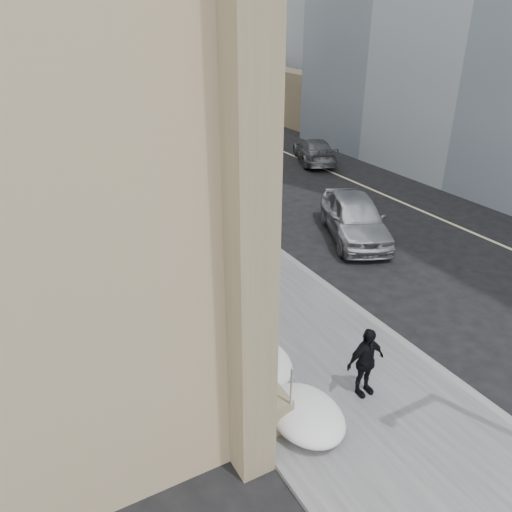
{
  "coord_description": "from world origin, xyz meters",
  "views": [
    {
      "loc": [
        -6.18,
        -8.52,
        8.16
      ],
      "look_at": [
        0.08,
        2.92,
        1.7
      ],
      "focal_mm": 35.0,
      "sensor_mm": 36.0,
      "label": 1
    }
  ],
  "objects_px": {
    "mounted_horse_left": "(237,305)",
    "mounted_horse_right": "(219,234)",
    "car_silver": "(355,217)",
    "car_grey": "(314,151)",
    "pedestrian": "(365,362)"
  },
  "relations": [
    {
      "from": "mounted_horse_left",
      "to": "mounted_horse_right",
      "type": "height_order",
      "value": "mounted_horse_left"
    },
    {
      "from": "car_silver",
      "to": "car_grey",
      "type": "xyz_separation_m",
      "value": [
        4.89,
        9.82,
        -0.18
      ]
    },
    {
      "from": "mounted_horse_left",
      "to": "pedestrian",
      "type": "bearing_deg",
      "value": 100.71
    },
    {
      "from": "car_silver",
      "to": "car_grey",
      "type": "distance_m",
      "value": 10.97
    },
    {
      "from": "car_silver",
      "to": "car_grey",
      "type": "height_order",
      "value": "car_silver"
    },
    {
      "from": "mounted_horse_left",
      "to": "pedestrian",
      "type": "relative_size",
      "value": 1.52
    },
    {
      "from": "pedestrian",
      "to": "car_grey",
      "type": "bearing_deg",
      "value": 57.66
    },
    {
      "from": "mounted_horse_left",
      "to": "car_silver",
      "type": "height_order",
      "value": "mounted_horse_left"
    },
    {
      "from": "mounted_horse_left",
      "to": "car_grey",
      "type": "relative_size",
      "value": 0.56
    },
    {
      "from": "car_silver",
      "to": "mounted_horse_left",
      "type": "bearing_deg",
      "value": -126.53
    },
    {
      "from": "mounted_horse_right",
      "to": "car_grey",
      "type": "distance_m",
      "value": 14.11
    },
    {
      "from": "mounted_horse_left",
      "to": "pedestrian",
      "type": "distance_m",
      "value": 3.67
    },
    {
      "from": "pedestrian",
      "to": "car_silver",
      "type": "xyz_separation_m",
      "value": [
        5.59,
        7.31,
        -0.14
      ]
    },
    {
      "from": "mounted_horse_left",
      "to": "pedestrian",
      "type": "height_order",
      "value": "mounted_horse_left"
    },
    {
      "from": "mounted_horse_right",
      "to": "car_silver",
      "type": "relative_size",
      "value": 0.51
    }
  ]
}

